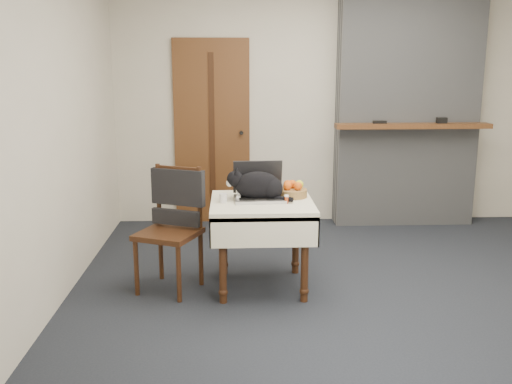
{
  "coord_description": "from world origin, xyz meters",
  "views": [
    {
      "loc": [
        -0.98,
        -4.25,
        1.72
      ],
      "look_at": [
        -0.8,
        -0.05,
        0.78
      ],
      "focal_mm": 40.0,
      "sensor_mm": 36.0,
      "label": 1
    }
  ],
  "objects_px": {
    "cat": "(259,186)",
    "cream_jar": "(223,198)",
    "fruit_basket": "(293,191)",
    "chair": "(174,211)",
    "side_table": "(262,215)",
    "pill_bottle": "(286,199)",
    "door": "(212,132)",
    "laptop": "(259,190)"
  },
  "relations": [
    {
      "from": "chair",
      "to": "door",
      "type": "bearing_deg",
      "value": 106.4
    },
    {
      "from": "door",
      "to": "side_table",
      "type": "height_order",
      "value": "door"
    },
    {
      "from": "cream_jar",
      "to": "chair",
      "type": "bearing_deg",
      "value": 165.52
    },
    {
      "from": "laptop",
      "to": "cat",
      "type": "bearing_deg",
      "value": -95.26
    },
    {
      "from": "laptop",
      "to": "chair",
      "type": "bearing_deg",
      "value": 178.97
    },
    {
      "from": "cream_jar",
      "to": "pill_bottle",
      "type": "distance_m",
      "value": 0.48
    },
    {
      "from": "side_table",
      "to": "cat",
      "type": "relative_size",
      "value": 1.52
    },
    {
      "from": "cream_jar",
      "to": "chair",
      "type": "height_order",
      "value": "chair"
    },
    {
      "from": "door",
      "to": "laptop",
      "type": "height_order",
      "value": "door"
    },
    {
      "from": "side_table",
      "to": "cream_jar",
      "type": "bearing_deg",
      "value": -171.67
    },
    {
      "from": "laptop",
      "to": "cream_jar",
      "type": "relative_size",
      "value": 5.92
    },
    {
      "from": "chair",
      "to": "laptop",
      "type": "bearing_deg",
      "value": 25.43
    },
    {
      "from": "pill_bottle",
      "to": "fruit_basket",
      "type": "height_order",
      "value": "fruit_basket"
    },
    {
      "from": "door",
      "to": "pill_bottle",
      "type": "relative_size",
      "value": 30.43
    },
    {
      "from": "cream_jar",
      "to": "chair",
      "type": "relative_size",
      "value": 0.07
    },
    {
      "from": "laptop",
      "to": "pill_bottle",
      "type": "height_order",
      "value": "laptop"
    },
    {
      "from": "door",
      "to": "laptop",
      "type": "xyz_separation_m",
      "value": [
        0.42,
        -1.9,
        -0.23
      ]
    },
    {
      "from": "pill_bottle",
      "to": "chair",
      "type": "xyz_separation_m",
      "value": [
        -0.86,
        0.15,
        -0.12
      ]
    },
    {
      "from": "cream_jar",
      "to": "door",
      "type": "bearing_deg",
      "value": 94.17
    },
    {
      "from": "pill_bottle",
      "to": "chair",
      "type": "relative_size",
      "value": 0.07
    },
    {
      "from": "pill_bottle",
      "to": "fruit_basket",
      "type": "xyz_separation_m",
      "value": [
        0.07,
        0.22,
        0.02
      ]
    },
    {
      "from": "cream_jar",
      "to": "fruit_basket",
      "type": "relative_size",
      "value": 0.3
    },
    {
      "from": "cat",
      "to": "cream_jar",
      "type": "relative_size",
      "value": 7.53
    },
    {
      "from": "pill_bottle",
      "to": "chair",
      "type": "bearing_deg",
      "value": 170.06
    },
    {
      "from": "laptop",
      "to": "cat",
      "type": "xyz_separation_m",
      "value": [
        -0.0,
        -0.04,
        0.04
      ]
    },
    {
      "from": "laptop",
      "to": "pill_bottle",
      "type": "xyz_separation_m",
      "value": [
        0.2,
        -0.17,
        -0.04
      ]
    },
    {
      "from": "door",
      "to": "laptop",
      "type": "distance_m",
      "value": 1.96
    },
    {
      "from": "laptop",
      "to": "cat",
      "type": "distance_m",
      "value": 0.05
    },
    {
      "from": "fruit_basket",
      "to": "chair",
      "type": "relative_size",
      "value": 0.24
    },
    {
      "from": "side_table",
      "to": "pill_bottle",
      "type": "xyz_separation_m",
      "value": [
        0.18,
        -0.09,
        0.15
      ]
    },
    {
      "from": "side_table",
      "to": "cat",
      "type": "distance_m",
      "value": 0.23
    },
    {
      "from": "fruit_basket",
      "to": "side_table",
      "type": "bearing_deg",
      "value": -153.95
    },
    {
      "from": "side_table",
      "to": "pill_bottle",
      "type": "height_order",
      "value": "pill_bottle"
    },
    {
      "from": "door",
      "to": "chair",
      "type": "height_order",
      "value": "door"
    },
    {
      "from": "laptop",
      "to": "fruit_basket",
      "type": "relative_size",
      "value": 1.78
    },
    {
      "from": "side_table",
      "to": "laptop",
      "type": "distance_m",
      "value": 0.2
    },
    {
      "from": "laptop",
      "to": "fruit_basket",
      "type": "xyz_separation_m",
      "value": [
        0.27,
        0.04,
        -0.02
      ]
    },
    {
      "from": "door",
      "to": "fruit_basket",
      "type": "height_order",
      "value": "door"
    },
    {
      "from": "fruit_basket",
      "to": "cream_jar",
      "type": "bearing_deg",
      "value": -163.1
    },
    {
      "from": "laptop",
      "to": "fruit_basket",
      "type": "distance_m",
      "value": 0.27
    },
    {
      "from": "door",
      "to": "cat",
      "type": "xyz_separation_m",
      "value": [
        0.42,
        -1.94,
        -0.19
      ]
    },
    {
      "from": "door",
      "to": "chair",
      "type": "relative_size",
      "value": 2.09
    }
  ]
}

